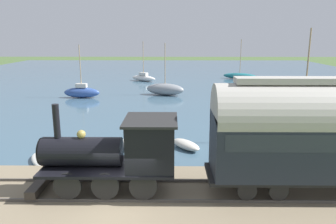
% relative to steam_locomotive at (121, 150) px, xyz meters
% --- Properties ---
extents(ground_plane, '(200.00, 200.00, 0.00)m').
position_rel_steam_locomotive_xyz_m(ground_plane, '(-0.82, -0.21, -2.44)').
color(ground_plane, '#476033').
extents(harbor_water, '(80.00, 80.00, 0.01)m').
position_rel_steam_locomotive_xyz_m(harbor_water, '(43.07, -0.21, -2.44)').
color(harbor_water, '#426075').
rests_on(harbor_water, ground).
extents(rail_embankment, '(5.53, 56.00, 0.70)m').
position_rel_steam_locomotive_xyz_m(rail_embankment, '(0.00, -0.21, -2.15)').
color(rail_embankment, '#84755B').
rests_on(rail_embankment, ground).
extents(steam_locomotive, '(2.46, 6.04, 3.67)m').
position_rel_steam_locomotive_xyz_m(steam_locomotive, '(0.00, 0.00, 0.00)').
color(steam_locomotive, black).
rests_on(steam_locomotive, rail_embankment).
extents(passenger_coach, '(2.54, 9.97, 4.76)m').
position_rel_steam_locomotive_xyz_m(passenger_coach, '(-0.00, -8.55, 0.85)').
color(passenger_coach, black).
rests_on(passenger_coach, rail_embankment).
extents(sailboat_teal, '(3.35, 5.58, 6.47)m').
position_rel_steam_locomotive_xyz_m(sailboat_teal, '(41.60, -13.39, -1.93)').
color(sailboat_teal, '#1E707A').
rests_on(sailboat_teal, harbor_water).
extents(sailboat_green, '(3.81, 5.23, 7.51)m').
position_rel_steam_locomotive_xyz_m(sailboat_green, '(8.19, -10.72, -1.75)').
color(sailboat_green, '#236B42').
rests_on(sailboat_green, harbor_water).
extents(sailboat_white, '(3.48, 4.40, 6.17)m').
position_rel_steam_locomotive_xyz_m(sailboat_white, '(38.72, 2.36, -1.90)').
color(sailboat_white, white).
rests_on(sailboat_white, harbor_water).
extents(sailboat_gray, '(2.96, 4.95, 6.18)m').
position_rel_steam_locomotive_xyz_m(sailboat_gray, '(26.24, -1.29, -1.71)').
color(sailboat_gray, gray).
rests_on(sailboat_gray, harbor_water).
extents(sailboat_blue, '(1.36, 4.18, 6.05)m').
position_rel_steam_locomotive_xyz_m(sailboat_blue, '(24.41, 8.32, -1.76)').
color(sailboat_blue, '#335199').
rests_on(sailboat_blue, harbor_water).
extents(rowboat_mid_harbor, '(2.55, 2.71, 0.54)m').
position_rel_steam_locomotive_xyz_m(rowboat_mid_harbor, '(6.87, 0.46, -2.17)').
color(rowboat_mid_harbor, silver).
rests_on(rowboat_mid_harbor, harbor_water).
extents(rowboat_far_out, '(2.52, 2.19, 0.52)m').
position_rel_steam_locomotive_xyz_m(rowboat_far_out, '(7.04, -3.00, -2.17)').
color(rowboat_far_out, beige).
rests_on(rowboat_far_out, harbor_water).
extents(rowboat_off_pier, '(3.00, 2.40, 0.33)m').
position_rel_steam_locomotive_xyz_m(rowboat_off_pier, '(4.52, 5.26, -2.27)').
color(rowboat_off_pier, silver).
rests_on(rowboat_off_pier, harbor_water).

